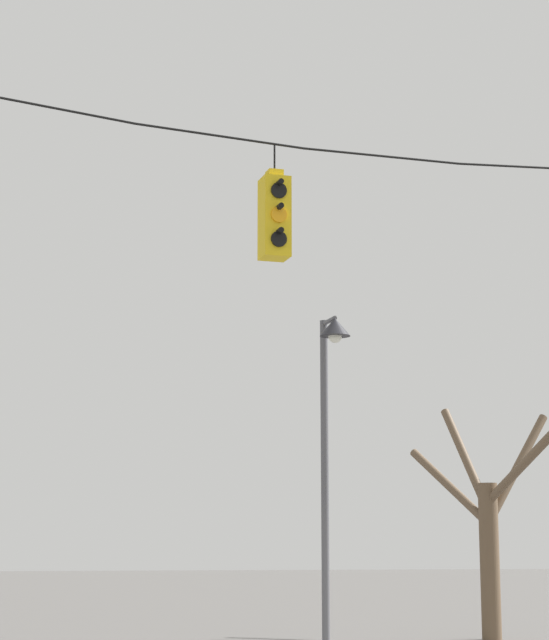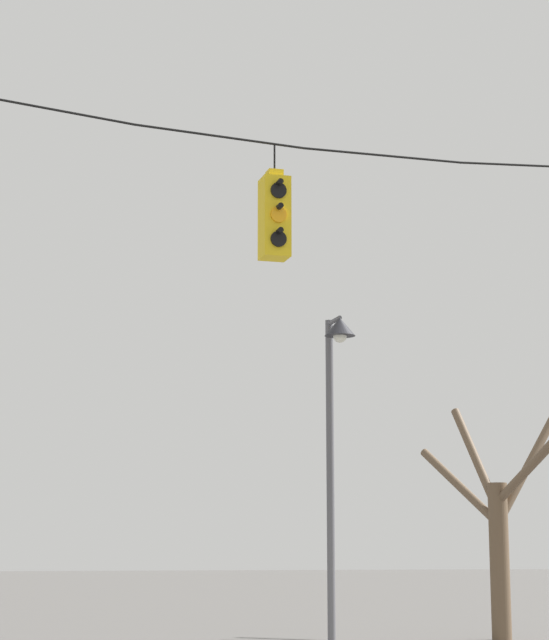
% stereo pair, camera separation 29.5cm
% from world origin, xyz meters
% --- Properties ---
extents(span_wire, '(15.10, 0.03, 0.64)m').
position_xyz_m(span_wire, '(0.00, -0.30, 6.82)').
color(span_wire, black).
extents(traffic_light_near_right_pole, '(0.34, 0.46, 1.47)m').
position_xyz_m(traffic_light_near_right_pole, '(-1.47, -0.31, 5.68)').
color(traffic_light_near_right_pole, yellow).
extents(street_lamp, '(0.47, 0.81, 5.17)m').
position_xyz_m(street_lamp, '(0.53, 3.31, 3.78)').
color(street_lamp, '#515156').
rests_on(street_lamp, ground_plane).
extents(bare_tree, '(2.24, 4.50, 4.43)m').
position_xyz_m(bare_tree, '(4.98, 6.88, 2.17)').
color(bare_tree, brown).
rests_on(bare_tree, ground_plane).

